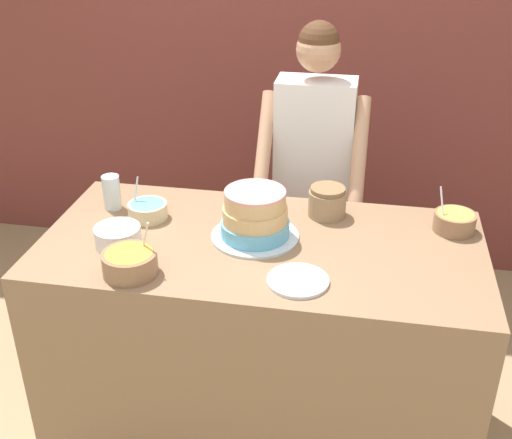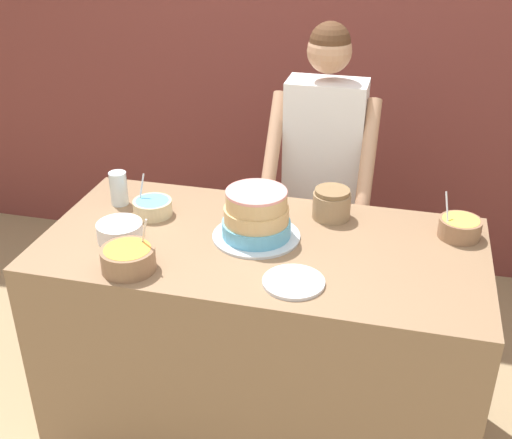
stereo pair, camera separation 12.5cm
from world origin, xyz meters
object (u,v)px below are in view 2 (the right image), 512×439
Objects in this scene: frosting_bowl_yellow at (460,227)px; frosting_bowl_white at (120,231)px; ceramic_plate at (294,282)px; frosting_bowl_orange at (128,258)px; frosting_bowl_blue at (153,207)px; drinking_glass at (119,188)px; stoneware_jar at (332,204)px; person_baker at (323,161)px; cake at (256,217)px.

frosting_bowl_yellow is 1.02× the size of frosting_bowl_white.
frosting_bowl_orange is at bearing -174.93° from ceramic_plate.
frosting_bowl_blue is 0.92× the size of frosting_bowl_yellow.
frosting_bowl_white is at bearing -64.95° from drinking_glass.
person_baker is at bearing 102.80° from stoneware_jar.
stoneware_jar is at bearing -77.20° from person_baker.
frosting_bowl_orange reaches higher than stoneware_jar.
frosting_bowl_white is (-0.47, -0.14, -0.05)m from cake.
frosting_bowl_white is (-0.11, 0.17, -0.01)m from frosting_bowl_orange.
cake is 0.45m from frosting_bowl_blue.
frosting_bowl_white is (-0.62, -0.80, -0.01)m from person_baker.
cake is 0.48m from frosting_bowl_orange.
frosting_bowl_orange is 0.89× the size of ceramic_plate.
ceramic_plate is 1.40× the size of stoneware_jar.
frosting_bowl_orange is 1.19m from frosting_bowl_yellow.
stoneware_jar is (0.84, 0.09, -0.01)m from drinking_glass.
stoneware_jar is at bearing 27.08° from frosting_bowl_white.
stoneware_jar is at bearing 175.28° from frosting_bowl_yellow.
frosting_bowl_orange is at bearing -61.97° from drinking_glass.
drinking_glass is (-0.75, -0.52, 0.02)m from person_baker.
frosting_bowl_yellow is at bearing -4.72° from stoneware_jar.
person_baker is 10.07× the size of frosting_bowl_blue.
drinking_glass is at bearing 115.05° from frosting_bowl_white.
frosting_bowl_orange reaches higher than drinking_glass.
drinking_glass reaches higher than frosting_bowl_white.
frosting_bowl_orange reaches higher than frosting_bowl_white.
person_baker is 0.82m from frosting_bowl_blue.
stoneware_jar is (0.05, 0.49, 0.05)m from ceramic_plate.
drinking_glass reaches higher than ceramic_plate.
person_baker reaches higher than drinking_glass.
person_baker is 0.67m from cake.
frosting_bowl_yellow is (1.16, 0.11, 0.01)m from frosting_bowl_blue.
frosting_bowl_yellow is 0.48m from stoneware_jar.
frosting_bowl_white is 0.81× the size of ceramic_plate.
frosting_bowl_yellow is (0.72, 0.18, -0.05)m from cake.
frosting_bowl_blue is 0.70m from stoneware_jar.
cake is at bearing -9.84° from frosting_bowl_blue.
frosting_bowl_yellow reaches higher than ceramic_plate.
person_baker is 0.44m from stoneware_jar.
frosting_bowl_blue is at bearing -134.96° from person_baker.
cake reaches higher than frosting_bowl_orange.
cake reaches higher than frosting_bowl_white.
frosting_bowl_yellow is at bearing 15.32° from frosting_bowl_white.
frosting_bowl_white is at bearing -164.68° from frosting_bowl_yellow.
drinking_glass is (-1.32, -0.05, 0.03)m from frosting_bowl_yellow.
frosting_bowl_orange reaches higher than ceramic_plate.
drinking_glass is (-0.60, 0.13, -0.02)m from cake.
person_baker reaches higher than cake.
stoneware_jar reaches higher than ceramic_plate.
frosting_bowl_orange is 1.18× the size of frosting_bowl_blue.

